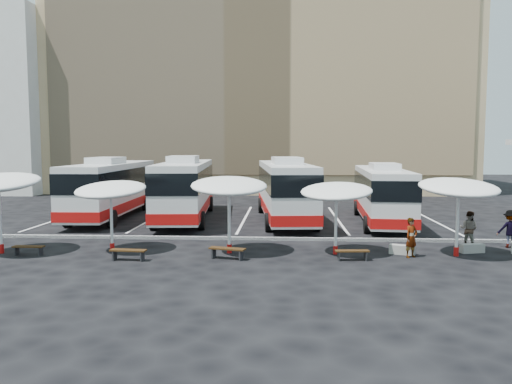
# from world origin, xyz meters

# --- Properties ---
(ground) EXTENTS (120.00, 120.00, 0.00)m
(ground) POSITION_xyz_m (0.00, 0.00, 0.00)
(ground) COLOR black
(ground) RESTS_ON ground
(sandstone_building) EXTENTS (42.00, 18.25, 29.60)m
(sandstone_building) POSITION_xyz_m (0.00, 31.87, 12.63)
(sandstone_building) COLOR tan
(sandstone_building) RESTS_ON ground
(curb_divider) EXTENTS (34.00, 0.25, 0.15)m
(curb_divider) POSITION_xyz_m (0.00, 0.50, 0.07)
(curb_divider) COLOR black
(curb_divider) RESTS_ON ground
(bay_lines) EXTENTS (24.15, 12.00, 0.01)m
(bay_lines) POSITION_xyz_m (0.00, 8.00, 0.01)
(bay_lines) COLOR white
(bay_lines) RESTS_ON ground
(bus_0) EXTENTS (3.16, 12.69, 4.01)m
(bus_0) POSITION_xyz_m (-8.81, 8.01, 2.05)
(bus_0) COLOR silver
(bus_0) RESTS_ON ground
(bus_1) EXTENTS (3.85, 13.14, 4.11)m
(bus_1) POSITION_xyz_m (-3.81, 7.53, 2.10)
(bus_1) COLOR silver
(bus_1) RESTS_ON ground
(bus_2) EXTENTS (3.93, 12.96, 4.05)m
(bus_2) POSITION_xyz_m (2.60, 7.28, 2.07)
(bus_2) COLOR silver
(bus_2) RESTS_ON ground
(bus_3) EXTENTS (3.31, 11.86, 3.72)m
(bus_3) POSITION_xyz_m (8.52, 6.53, 1.90)
(bus_3) COLOR silver
(bus_3) RESTS_ON ground
(sunshade_1) EXTENTS (3.55, 3.58, 3.27)m
(sunshade_1) POSITION_xyz_m (-5.19, -2.51, 2.77)
(sunshade_1) COLOR silver
(sunshade_1) RESTS_ON ground
(sunshade_2) EXTENTS (3.88, 3.91, 3.50)m
(sunshade_2) POSITION_xyz_m (0.13, -2.60, 2.97)
(sunshade_2) COLOR silver
(sunshade_2) RESTS_ON ground
(sunshade_3) EXTENTS (3.90, 3.93, 3.24)m
(sunshade_3) POSITION_xyz_m (4.80, -2.57, 2.76)
(sunshade_3) COLOR silver
(sunshade_3) RESTS_ON ground
(sunshade_4) EXTENTS (3.77, 3.81, 3.47)m
(sunshade_4) POSITION_xyz_m (9.96, -2.67, 2.95)
(sunshade_4) COLOR silver
(sunshade_4) RESTS_ON ground
(wood_bench_0) EXTENTS (1.34, 0.37, 0.41)m
(wood_bench_0) POSITION_xyz_m (-8.52, -3.54, 0.31)
(wood_bench_0) COLOR black
(wood_bench_0) RESTS_ON ground
(wood_bench_1) EXTENTS (1.53, 0.53, 0.46)m
(wood_bench_1) POSITION_xyz_m (-3.89, -4.28, 0.35)
(wood_bench_1) COLOR black
(wood_bench_1) RESTS_ON ground
(wood_bench_2) EXTENTS (1.60, 0.80, 0.47)m
(wood_bench_2) POSITION_xyz_m (0.17, -3.79, 0.36)
(wood_bench_2) COLOR black
(wood_bench_2) RESTS_ON ground
(wood_bench_3) EXTENTS (1.42, 0.49, 0.43)m
(wood_bench_3) POSITION_xyz_m (5.36, -3.76, 0.33)
(wood_bench_3) COLOR black
(wood_bench_3) RESTS_ON ground
(conc_bench_0) EXTENTS (1.15, 0.74, 0.41)m
(conc_bench_0) POSITION_xyz_m (7.71, -2.45, 0.20)
(conc_bench_0) COLOR gray
(conc_bench_0) RESTS_ON ground
(conc_bench_1) EXTENTS (1.11, 0.58, 0.40)m
(conc_bench_1) POSITION_xyz_m (10.89, -1.95, 0.20)
(conc_bench_1) COLOR gray
(conc_bench_1) RESTS_ON ground
(passenger_0) EXTENTS (0.74, 0.68, 1.70)m
(passenger_0) POSITION_xyz_m (7.95, -3.04, 0.85)
(passenger_0) COLOR black
(passenger_0) RESTS_ON ground
(passenger_1) EXTENTS (1.05, 1.02, 1.70)m
(passenger_1) POSITION_xyz_m (11.21, -0.70, 0.85)
(passenger_1) COLOR black
(passenger_1) RESTS_ON ground
(passenger_3) EXTENTS (1.20, 0.77, 1.76)m
(passenger_3) POSITION_xyz_m (13.05, -0.71, 0.88)
(passenger_3) COLOR black
(passenger_3) RESTS_ON ground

